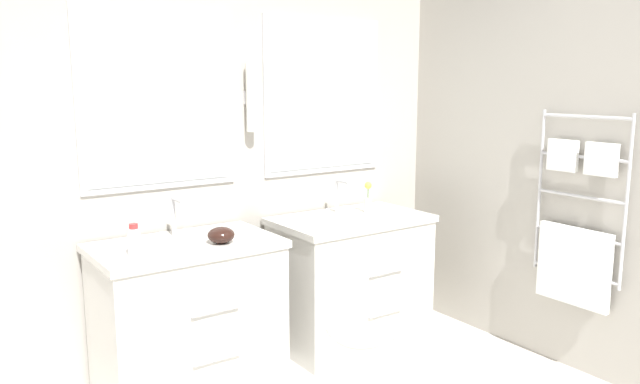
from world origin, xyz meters
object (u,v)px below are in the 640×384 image
(vanity_right, at_px, (354,281))
(vanity_left, at_px, (191,318))
(toiletry_bottle, at_px, (134,241))
(amenity_bowl, at_px, (221,235))
(flower_vase, at_px, (368,200))

(vanity_right, bearing_deg, vanity_left, 180.00)
(toiletry_bottle, bearing_deg, amenity_bowl, -3.08)
(vanity_left, height_order, amenity_bowl, amenity_bowl)
(toiletry_bottle, bearing_deg, flower_vase, 4.75)
(toiletry_bottle, xyz_separation_m, flower_vase, (1.58, 0.13, 0.01))
(vanity_left, relative_size, amenity_bowl, 6.72)
(toiletry_bottle, bearing_deg, vanity_right, 2.39)
(vanity_right, height_order, flower_vase, flower_vase)
(flower_vase, bearing_deg, vanity_right, -156.26)
(vanity_left, xyz_separation_m, vanity_right, (1.11, 0.00, 0.00))
(vanity_left, relative_size, flower_vase, 4.78)
(flower_vase, bearing_deg, toiletry_bottle, -175.25)
(toiletry_bottle, distance_m, flower_vase, 1.59)
(toiletry_bottle, relative_size, amenity_bowl, 1.11)
(amenity_bowl, bearing_deg, vanity_right, 4.96)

